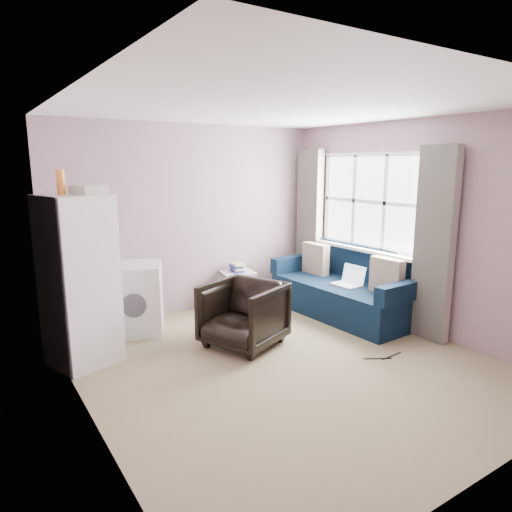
{
  "coord_description": "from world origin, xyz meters",
  "views": [
    {
      "loc": [
        -2.61,
        -3.47,
        1.99
      ],
      "look_at": [
        0.05,
        0.6,
        1.0
      ],
      "focal_mm": 32.0,
      "sensor_mm": 36.0,
      "label": 1
    }
  ],
  "objects_px": {
    "armchair": "(243,311)",
    "washing_machine": "(136,297)",
    "side_table": "(237,286)",
    "fridge": "(79,280)",
    "sofa": "(348,290)"
  },
  "relations": [
    {
      "from": "armchair",
      "to": "sofa",
      "type": "relative_size",
      "value": 0.38
    },
    {
      "from": "sofa",
      "to": "washing_machine",
      "type": "bearing_deg",
      "value": 158.72
    },
    {
      "from": "fridge",
      "to": "washing_machine",
      "type": "relative_size",
      "value": 2.32
    },
    {
      "from": "washing_machine",
      "to": "side_table",
      "type": "bearing_deg",
      "value": 33.15
    },
    {
      "from": "armchair",
      "to": "washing_machine",
      "type": "distance_m",
      "value": 1.35
    },
    {
      "from": "washing_machine",
      "to": "fridge",
      "type": "bearing_deg",
      "value": -119.59
    },
    {
      "from": "washing_machine",
      "to": "armchair",
      "type": "bearing_deg",
      "value": -26.72
    },
    {
      "from": "side_table",
      "to": "sofa",
      "type": "relative_size",
      "value": 0.3
    },
    {
      "from": "armchair",
      "to": "side_table",
      "type": "bearing_deg",
      "value": 129.45
    },
    {
      "from": "washing_machine",
      "to": "sofa",
      "type": "bearing_deg",
      "value": 5.51
    },
    {
      "from": "armchair",
      "to": "washing_machine",
      "type": "relative_size",
      "value": 0.95
    },
    {
      "from": "armchair",
      "to": "side_table",
      "type": "distance_m",
      "value": 1.46
    },
    {
      "from": "fridge",
      "to": "side_table",
      "type": "height_order",
      "value": "fridge"
    },
    {
      "from": "armchair",
      "to": "fridge",
      "type": "height_order",
      "value": "fridge"
    },
    {
      "from": "fridge",
      "to": "sofa",
      "type": "bearing_deg",
      "value": -23.34
    }
  ]
}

